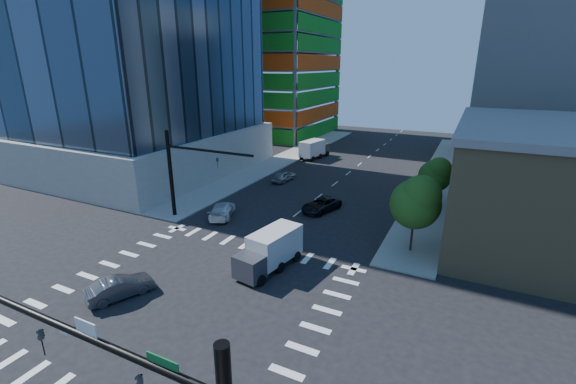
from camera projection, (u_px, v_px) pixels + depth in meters
The scene contains 15 objects.
ground at pixel (189, 299), 26.51m from camera, with size 160.00×160.00×0.00m, color black.
road_markings at pixel (189, 299), 26.51m from camera, with size 20.00×20.00×0.01m, color silver.
sidewalk_ne at pixel (440, 176), 55.36m from camera, with size 5.00×60.00×0.15m, color gray.
sidewalk_nw at pixel (285, 158), 65.79m from camera, with size 5.00×60.00×0.15m, color gray.
construction_building at pixel (268, 19), 82.95m from camera, with size 25.16×34.50×70.60m.
bg_building_ne at pixel (565, 74), 57.69m from camera, with size 24.00×30.00×28.00m, color slate.
signal_mast_nw at pixel (181, 168), 38.75m from camera, with size 10.20×0.40×9.00m.
tree_south at pixel (417, 201), 31.61m from camera, with size 4.16×4.16×6.82m.
tree_north at pixel (436, 174), 41.93m from camera, with size 3.54×3.52×5.78m.
car_nb_far at pixel (321, 205), 42.27m from camera, with size 2.37×5.13×1.43m, color black.
car_sb_near at pixel (222, 210), 40.69m from camera, with size 2.11×5.19×1.51m, color white.
car_sb_mid at pixel (284, 176), 53.11m from camera, with size 1.75×4.35×1.48m, color #9CA0A3.
car_sb_cross at pixel (120, 287), 26.59m from camera, with size 1.56×4.48×1.48m, color #4A4A4E.
box_truck_near at pixel (268, 254), 30.00m from camera, with size 3.35×6.01×2.98m.
box_truck_far at pixel (315, 150), 66.24m from camera, with size 3.51×6.30×3.12m.
Camera 1 is at (16.17, -17.49, 15.40)m, focal length 24.00 mm.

